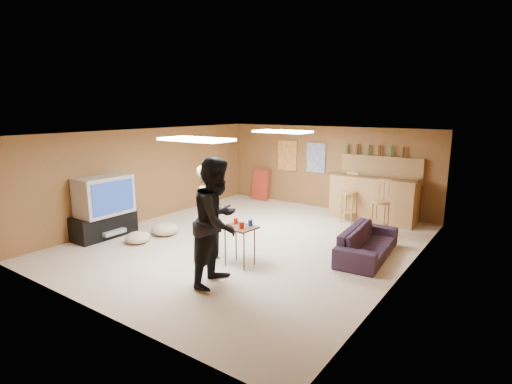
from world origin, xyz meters
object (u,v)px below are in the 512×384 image
Objects in this scene: person_black at (217,221)px; person_olive at (209,214)px; tray_table at (240,246)px; sofa at (368,243)px; tv_body at (104,195)px; bar_counter at (373,198)px.

person_olive is at bearing 38.29° from person_black.
sofa is at bearing 45.19° from tray_table.
tv_body is at bearing 107.73° from sofa.
tv_body reaches higher than tray_table.
bar_counter is 4.47m from person_olive.
person_olive is 0.93m from person_black.
tv_body is at bearing -133.00° from bar_counter.
person_black is 0.98m from tray_table.
person_olive is 0.87× the size of person_black.
person_olive is 2.92m from sofa.
sofa is 2.35m from tray_table.
person_olive is 0.93× the size of sofa.
person_olive reaches higher than bar_counter.
person_black is at bearing -79.37° from tray_table.
tray_table is (-0.91, -4.07, -0.20)m from bar_counter.
bar_counter is 4.89m from person_black.
tv_body is at bearing -173.35° from tray_table.
sofa is (0.74, -2.41, -0.28)m from bar_counter.
tv_body is 6.09m from bar_counter.
tv_body is 5.34m from sofa.
person_olive reaches higher than sofa.
tray_table is at bearing -95.27° from person_olive.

